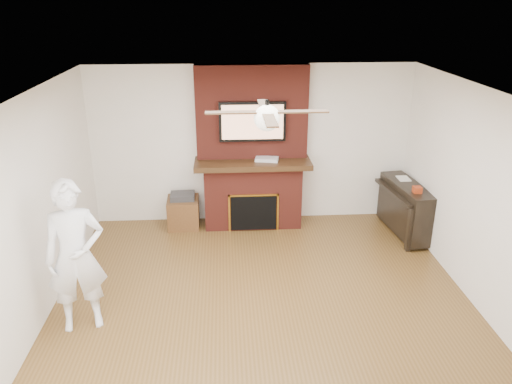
{
  "coord_description": "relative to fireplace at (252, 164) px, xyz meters",
  "views": [
    {
      "loc": [
        -0.42,
        -4.8,
        3.45
      ],
      "look_at": [
        -0.05,
        0.9,
        1.18
      ],
      "focal_mm": 35.0,
      "sensor_mm": 36.0,
      "label": 1
    }
  ],
  "objects": [
    {
      "name": "piano",
      "position": [
        2.3,
        -0.55,
        -0.56
      ],
      "size": [
        0.59,
        1.27,
        0.9
      ],
      "rotation": [
        0.0,
        0.0,
        0.11
      ],
      "color": "black",
      "rests_on": "ground"
    },
    {
      "name": "room_shell",
      "position": [
        0.0,
        -2.55,
        0.25
      ],
      "size": [
        5.36,
        5.86,
        2.86
      ],
      "color": "#573A19",
      "rests_on": "ground"
    },
    {
      "name": "candle_green",
      "position": [
        0.0,
        -0.19,
        -0.95
      ],
      "size": [
        0.07,
        0.07,
        0.08
      ],
      "primitive_type": "cylinder",
      "color": "#537F33",
      "rests_on": "ground"
    },
    {
      "name": "candle_cream",
      "position": [
        0.15,
        -0.19,
        -0.93
      ],
      "size": [
        0.08,
        0.08,
        0.12
      ],
      "primitive_type": "cylinder",
      "color": "#F6DAC4",
      "rests_on": "ground"
    },
    {
      "name": "cable_box",
      "position": [
        0.22,
        -0.1,
        0.11
      ],
      "size": [
        0.38,
        0.26,
        0.05
      ],
      "primitive_type": "cube",
      "rotation": [
        0.0,
        0.0,
        -0.2
      ],
      "color": "silver",
      "rests_on": "fireplace"
    },
    {
      "name": "candle_orange",
      "position": [
        -0.21,
        -0.18,
        -0.93
      ],
      "size": [
        0.07,
        0.07,
        0.14
      ],
      "primitive_type": "cylinder",
      "color": "red",
      "rests_on": "ground"
    },
    {
      "name": "fireplace",
      "position": [
        0.0,
        0.0,
        0.0
      ],
      "size": [
        1.78,
        0.64,
        2.5
      ],
      "color": "maroon",
      "rests_on": "ground"
    },
    {
      "name": "candle_blue_extra",
      "position": [
        -0.04,
        -0.21,
        -0.96
      ],
      "size": [
        0.06,
        0.06,
        0.07
      ],
      "primitive_type": "cylinder",
      "color": "#355E9F",
      "rests_on": "ground"
    },
    {
      "name": "ceiling_fan",
      "position": [
        -0.0,
        -2.55,
        1.34
      ],
      "size": [
        1.21,
        1.21,
        0.31
      ],
      "color": "black",
      "rests_on": "room_shell"
    },
    {
      "name": "tv",
      "position": [
        0.0,
        -0.05,
        0.68
      ],
      "size": [
        1.0,
        0.08,
        0.6
      ],
      "color": "black",
      "rests_on": "fireplace"
    },
    {
      "name": "person",
      "position": [
        -2.03,
        -2.57,
        -0.14
      ],
      "size": [
        0.72,
        0.57,
        1.72
      ],
      "primitive_type": "imported",
      "rotation": [
        0.0,
        0.0,
        0.26
      ],
      "color": "white",
      "rests_on": "ground"
    },
    {
      "name": "candle_blue",
      "position": [
        0.2,
        -0.21,
        -0.96
      ],
      "size": [
        0.06,
        0.06,
        0.07
      ],
      "primitive_type": "cylinder",
      "color": "#334C9B",
      "rests_on": "ground"
    },
    {
      "name": "side_table",
      "position": [
        -1.1,
        -0.07,
        -0.74
      ],
      "size": [
        0.5,
        0.5,
        0.56
      ],
      "rotation": [
        0.0,
        0.0,
        0.03
      ],
      "color": "#513017",
      "rests_on": "ground"
    }
  ]
}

